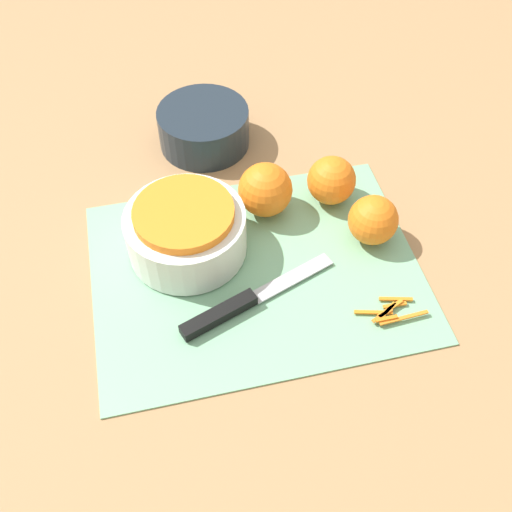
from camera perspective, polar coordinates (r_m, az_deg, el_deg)
name	(u,v)px	position (r m, az deg, el deg)	size (l,w,h in m)	color
ground_plane	(256,272)	(0.87, 0.00, -1.49)	(4.00, 4.00, 0.00)	#9E754C
cutting_board	(256,270)	(0.87, 0.00, -1.37)	(0.47, 0.36, 0.01)	#75AD84
bowl_speckled	(186,230)	(0.86, -6.70, 2.46)	(0.17, 0.17, 0.08)	silver
bowl_dark	(204,127)	(1.05, -5.00, 12.11)	(0.15, 0.15, 0.07)	#1E2833
knife	(234,307)	(0.82, -2.14, -4.90)	(0.23, 0.10, 0.02)	black
orange_left	(373,220)	(0.89, 11.09, 3.38)	(0.07, 0.07, 0.07)	orange
orange_right	(331,180)	(0.94, 7.20, 7.16)	(0.08, 0.08, 0.08)	orange
orange_back	(265,190)	(0.91, 0.89, 6.32)	(0.08, 0.08, 0.08)	orange
peel_pile	(390,311)	(0.84, 12.67, -5.14)	(0.10, 0.05, 0.01)	orange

